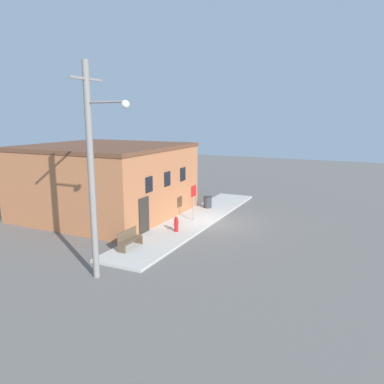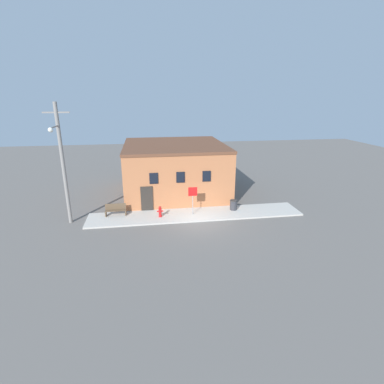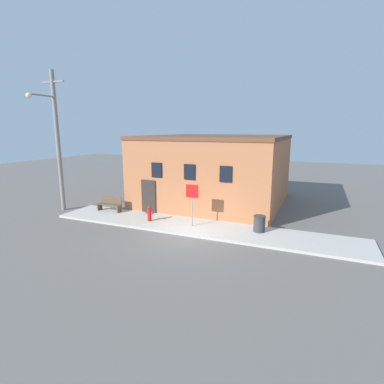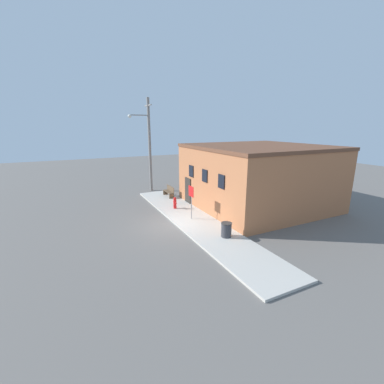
{
  "view_description": "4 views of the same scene",
  "coord_description": "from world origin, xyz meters",
  "px_view_note": "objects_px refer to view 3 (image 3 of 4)",
  "views": [
    {
      "loc": [
        -21.53,
        -8.62,
        6.75
      ],
      "look_at": [
        -0.32,
        1.41,
        2.0
      ],
      "focal_mm": 35.0,
      "sensor_mm": 36.0,
      "label": 1
    },
    {
      "loc": [
        -3.76,
        -20.81,
        9.34
      ],
      "look_at": [
        -0.32,
        1.41,
        2.0
      ],
      "focal_mm": 28.0,
      "sensor_mm": 36.0,
      "label": 2
    },
    {
      "loc": [
        5.84,
        -13.05,
        5.29
      ],
      "look_at": [
        -0.32,
        1.41,
        2.0
      ],
      "focal_mm": 28.0,
      "sensor_mm": 36.0,
      "label": 3
    },
    {
      "loc": [
        14.66,
        -5.99,
        6.3
      ],
      "look_at": [
        -0.32,
        1.41,
        2.0
      ],
      "focal_mm": 24.0,
      "sensor_mm": 36.0,
      "label": 4
    }
  ],
  "objects_px": {
    "fire_hydrant": "(149,213)",
    "stop_sign": "(192,197)",
    "trash_bin": "(259,224)",
    "bench": "(110,204)",
    "utility_pole": "(56,138)"
  },
  "relations": [
    {
      "from": "fire_hydrant",
      "to": "stop_sign",
      "type": "distance_m",
      "value": 2.87
    },
    {
      "from": "stop_sign",
      "to": "trash_bin",
      "type": "bearing_deg",
      "value": 8.15
    },
    {
      "from": "stop_sign",
      "to": "trash_bin",
      "type": "height_order",
      "value": "stop_sign"
    },
    {
      "from": "fire_hydrant",
      "to": "stop_sign",
      "type": "bearing_deg",
      "value": 2.5
    },
    {
      "from": "fire_hydrant",
      "to": "stop_sign",
      "type": "xyz_separation_m",
      "value": [
        2.62,
        0.11,
        1.17
      ]
    },
    {
      "from": "fire_hydrant",
      "to": "trash_bin",
      "type": "xyz_separation_m",
      "value": [
        6.16,
        0.62,
        -0.02
      ]
    },
    {
      "from": "stop_sign",
      "to": "bench",
      "type": "xyz_separation_m",
      "value": [
        -6.11,
        0.77,
        -1.16
      ]
    },
    {
      "from": "bench",
      "to": "trash_bin",
      "type": "relative_size",
      "value": 1.94
    },
    {
      "from": "fire_hydrant",
      "to": "trash_bin",
      "type": "bearing_deg",
      "value": 5.76
    },
    {
      "from": "utility_pole",
      "to": "fire_hydrant",
      "type": "bearing_deg",
      "value": -1.42
    },
    {
      "from": "bench",
      "to": "trash_bin",
      "type": "xyz_separation_m",
      "value": [
        9.65,
        -0.26,
        -0.03
      ]
    },
    {
      "from": "stop_sign",
      "to": "fire_hydrant",
      "type": "bearing_deg",
      "value": -177.5
    },
    {
      "from": "fire_hydrant",
      "to": "trash_bin",
      "type": "height_order",
      "value": "fire_hydrant"
    },
    {
      "from": "bench",
      "to": "utility_pole",
      "type": "distance_m",
      "value": 5.37
    },
    {
      "from": "bench",
      "to": "utility_pole",
      "type": "relative_size",
      "value": 0.18
    }
  ]
}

